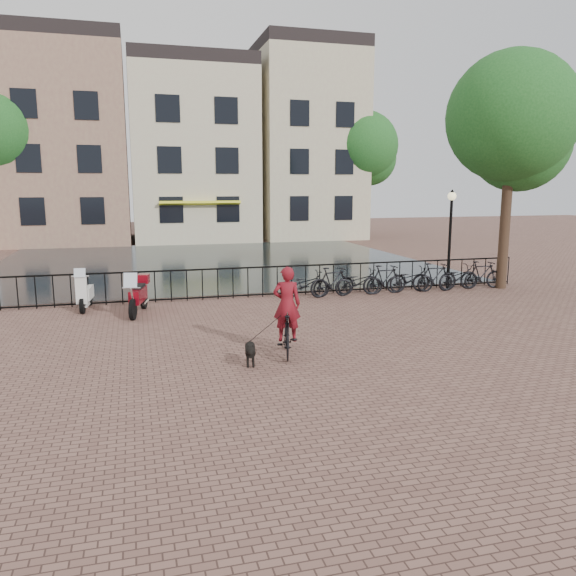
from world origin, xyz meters
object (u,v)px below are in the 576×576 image
object	(u,v)px
cyclist	(287,316)
dog	(250,353)
motorcycle	(138,291)
scooter	(85,287)
lamp_post	(451,223)

from	to	relation	value
cyclist	dog	world-z (taller)	cyclist
dog	motorcycle	size ratio (longest dim) A/B	0.41
dog	scooter	size ratio (longest dim) A/B	0.53
lamp_post	cyclist	distance (m)	9.91
lamp_post	scooter	xyz separation A→B (m)	(-12.24, -0.09, -1.69)
motorcycle	dog	bearing A→B (deg)	-55.30
cyclist	scooter	world-z (taller)	cyclist
lamp_post	motorcycle	size ratio (longest dim) A/B	1.76
lamp_post	scooter	size ratio (longest dim) A/B	2.29
dog	cyclist	bearing A→B (deg)	38.26
lamp_post	motorcycle	world-z (taller)	lamp_post
motorcycle	scooter	size ratio (longest dim) A/B	1.30
lamp_post	cyclist	bearing A→B (deg)	-141.29
scooter	cyclist	bearing A→B (deg)	-46.87
dog	motorcycle	xyz separation A→B (m)	(-2.17, 5.45, 0.42)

